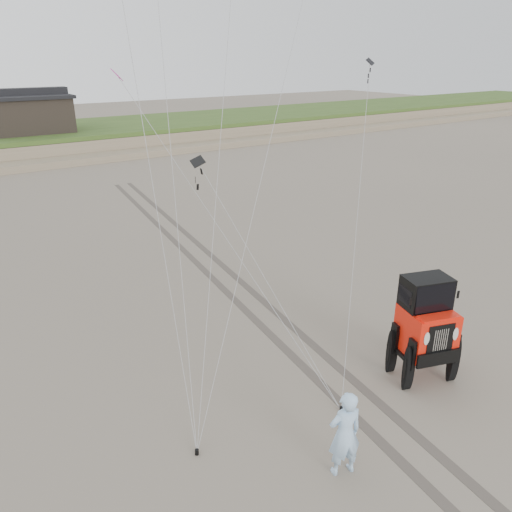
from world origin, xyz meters
name	(u,v)px	position (x,y,z in m)	size (l,w,h in m)	color
ground	(318,404)	(0.00, 0.00, 0.00)	(160.00, 160.00, 0.00)	#6B6054
dune_ridge	(5,145)	(0.00, 37.50, 0.82)	(160.00, 14.25, 1.73)	#7A6B54
cabin	(27,112)	(2.00, 37.00, 3.24)	(6.40, 5.40, 3.35)	black
jeep	(425,340)	(2.78, -0.65, 1.05)	(2.43, 5.64, 2.10)	red
man	(345,434)	(-0.97, -1.77, 0.91)	(0.67, 0.44, 1.82)	#99BCEC
stake_main	(197,452)	(-3.05, 0.22, 0.06)	(0.08, 0.08, 0.12)	black
stake_aux	(341,409)	(0.25, -0.49, 0.06)	(0.08, 0.08, 0.12)	black
tire_tracks	(216,270)	(2.00, 8.00, 0.00)	(5.22, 29.74, 0.01)	#4C443D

